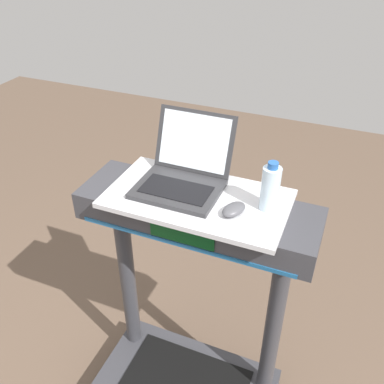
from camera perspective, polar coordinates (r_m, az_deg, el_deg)
desk_board at (r=1.55m, az=0.71°, el=-0.88°), size 0.66×0.36×0.02m
laptop at (r=1.58m, az=-1.14°, el=2.56°), size 0.31×0.32×0.24m
computer_mouse at (r=1.45m, az=5.60°, el=-2.33°), size 0.09×0.12×0.03m
water_bottle at (r=1.46m, az=10.44°, el=0.55°), size 0.06×0.06×0.18m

